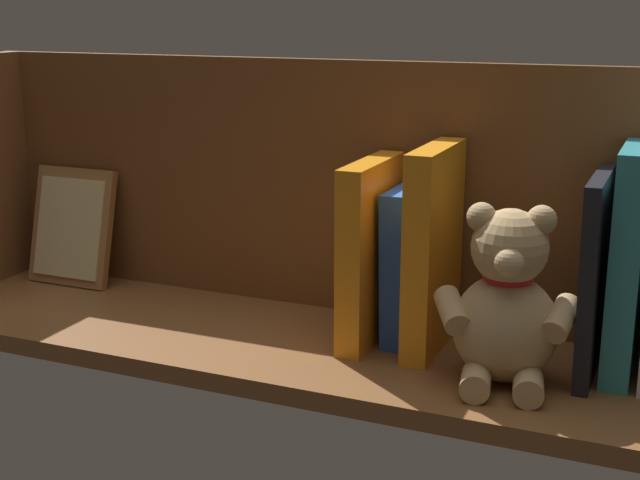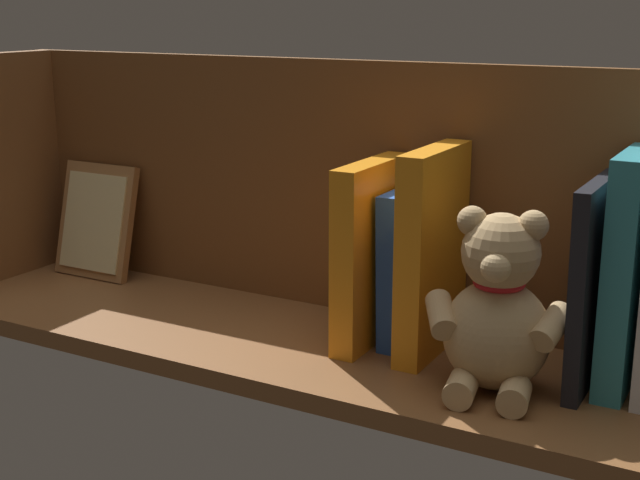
{
  "view_description": "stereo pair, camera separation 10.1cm",
  "coord_description": "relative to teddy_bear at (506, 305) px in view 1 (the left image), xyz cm",
  "views": [
    {
      "loc": [
        -38.41,
        89.88,
        38.21
      ],
      "look_at": [
        0.0,
        0.0,
        12.16
      ],
      "focal_mm": 49.57,
      "sensor_mm": 36.0,
      "label": 1
    },
    {
      "loc": [
        -47.49,
        85.43,
        38.21
      ],
      "look_at": [
        0.0,
        0.0,
        12.16
      ],
      "focal_mm": 49.57,
      "sensor_mm": 36.0,
      "label": 2
    }
  ],
  "objects": [
    {
      "name": "picture_frame_leaning",
      "position": [
        63.43,
        -10.52,
        -0.35
      ],
      "size": [
        12.74,
        5.46,
        16.32
      ],
      "color": "#9E6B3D",
      "rests_on": "ground_plane"
    },
    {
      "name": "book_5",
      "position": [
        13.46,
        -8.12,
        0.69
      ],
      "size": [
        3.2,
        10.95,
        18.14
      ],
      "primitive_type": "cube",
      "rotation": [
        0.0,
        0.02,
        0.0
      ],
      "color": "blue",
      "rests_on": "ground_plane"
    },
    {
      "name": "book_3",
      "position": [
        -7.87,
        -6.24,
        2.39
      ],
      "size": [
        1.91,
        14.71,
        21.5
      ],
      "primitive_type": "cube",
      "rotation": [
        0.0,
        0.01,
        0.0
      ],
      "color": "black",
      "rests_on": "ground_plane"
    },
    {
      "name": "book_6",
      "position": [
        17.16,
        -6.15,
        2.29
      ],
      "size": [
        2.99,
        14.88,
        21.29
      ],
      "primitive_type": "cube",
      "color": "orange",
      "rests_on": "ground_plane"
    },
    {
      "name": "book_2",
      "position": [
        -10.99,
        -7.28,
        3.86
      ],
      "size": [
        2.99,
        12.63,
        24.43
      ],
      "primitive_type": "cube",
      "color": "teal",
      "rests_on": "ground_plane"
    },
    {
      "name": "ground_plane",
      "position": [
        22.28,
        -3.28,
        -9.45
      ],
      "size": [
        108.6,
        27.41,
        2.2
      ],
      "primitive_type": "cube",
      "color": "brown"
    },
    {
      "name": "shelf_back_panel",
      "position": [
        22.28,
        -14.74,
        7.57
      ],
      "size": [
        108.6,
        1.5,
        31.85
      ],
      "primitive_type": "cube",
      "color": "brown",
      "rests_on": "ground_plane"
    },
    {
      "name": "teddy_bear",
      "position": [
        0.0,
        0.0,
        0.0
      ],
      "size": [
        15.15,
        13.48,
        18.98
      ],
      "rotation": [
        0.0,
        0.0,
        0.18
      ],
      "color": "tan",
      "rests_on": "ground_plane"
    },
    {
      "name": "book_4",
      "position": [
        9.72,
        -6.41,
        3.32
      ],
      "size": [
        3.06,
        14.37,
        23.34
      ],
      "primitive_type": "cube",
      "color": "orange",
      "rests_on": "ground_plane"
    }
  ]
}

